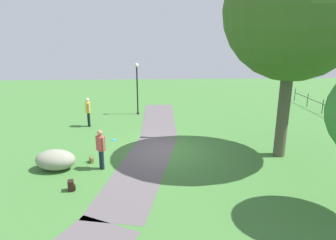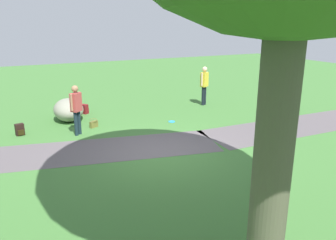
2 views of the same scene
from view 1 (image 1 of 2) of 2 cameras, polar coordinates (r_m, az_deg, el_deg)
ground_plane at (r=15.03m, az=-0.24°, el=-5.86°), size 48.00×48.00×0.00m
footpath_segment_near at (r=20.71m, az=-1.76°, el=0.37°), size 8.04×2.25×0.01m
footpath_segment_mid at (r=13.27m, az=-4.97°, el=-9.01°), size 8.26×3.66×0.01m
large_shade_tree at (r=14.44m, az=22.74°, el=18.53°), size 5.97×5.97×9.54m
lamp_post at (r=21.43m, az=-5.85°, el=6.92°), size 0.28×0.28×3.62m
lawn_boulder at (r=13.80m, az=-20.47°, el=-7.06°), size 1.33×1.82×0.87m
woman_with_handbag at (r=13.09m, az=-12.58°, el=-4.92°), size 0.43×0.42×1.74m
man_near_boulder at (r=19.26m, az=-14.84°, el=1.86°), size 0.47×0.38×1.80m
handbag_on_grass at (r=14.15m, az=-14.26°, el=-7.22°), size 0.37×0.37×0.31m
backpack_by_boulder at (r=14.81m, az=-22.21°, el=-6.66°), size 0.35×0.34×0.40m
spare_backpack_on_lawn at (r=11.97m, az=-17.80°, el=-11.72°), size 0.31×0.30×0.40m
frisbee_on_grass at (r=16.78m, az=-10.20°, el=-3.69°), size 0.26×0.26×0.02m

